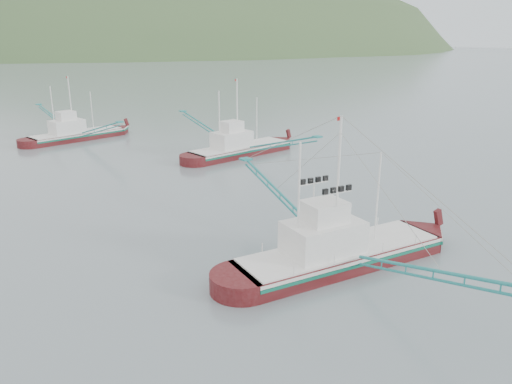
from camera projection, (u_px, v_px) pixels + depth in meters
ground at (303, 254)px, 36.39m from camera, size 1200.00×1200.00×0.00m
main_boat at (338, 243)px, 34.08m from camera, size 15.66×27.69×11.24m
bg_boat_far at (75, 128)px, 75.53m from camera, size 14.49×25.16×10.29m
bg_boat_right at (239, 143)px, 65.86m from camera, size 15.07×26.50×10.77m
headland_right at (211, 51)px, 503.72m from camera, size 684.00×432.00×306.00m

